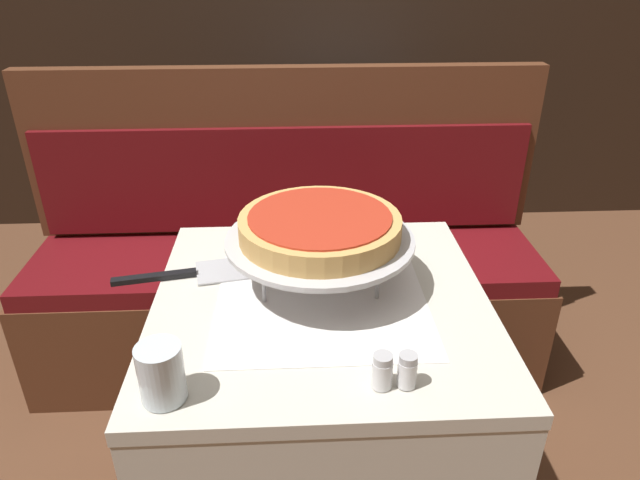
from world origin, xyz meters
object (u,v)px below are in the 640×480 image
(pizza_server, at_px, (190,274))
(salt_shaker, at_px, (382,371))
(water_glass_near, at_px, (161,373))
(pepper_shaker, at_px, (407,370))
(booth_bench, at_px, (288,284))
(deep_dish_pizza, at_px, (319,226))
(napkin_holder, at_px, (300,216))
(condiment_caddy, at_px, (356,96))
(dining_table_rear, at_px, (349,134))
(pizza_pan_stand, at_px, (319,241))
(dining_table_front, at_px, (321,341))

(pizza_server, distance_m, salt_shaker, 0.52)
(water_glass_near, bearing_deg, pepper_shaker, 1.29)
(pepper_shaker, bearing_deg, booth_bench, 101.61)
(pizza_server, bearing_deg, deep_dish_pizza, -8.95)
(pepper_shaker, distance_m, napkin_holder, 0.58)
(booth_bench, distance_m, deep_dish_pizza, 0.88)
(napkin_holder, xyz_separation_m, condiment_caddy, (0.27, 1.23, -0.01))
(salt_shaker, bearing_deg, napkin_holder, 102.28)
(dining_table_rear, distance_m, pizza_pan_stand, 1.43)
(booth_bench, bearing_deg, napkin_holder, -84.46)
(dining_table_rear, height_order, condiment_caddy, condiment_caddy)
(napkin_holder, bearing_deg, water_glass_near, -111.89)
(pizza_pan_stand, distance_m, salt_shaker, 0.34)
(pizza_pan_stand, height_order, pepper_shaker, pizza_pan_stand)
(dining_table_front, bearing_deg, salt_shaker, -72.08)
(water_glass_near, relative_size, pepper_shaker, 1.60)
(dining_table_rear, height_order, booth_bench, booth_bench)
(pizza_pan_stand, height_order, pizza_server, pizza_pan_stand)
(pizza_pan_stand, bearing_deg, water_glass_near, -128.53)
(pizza_server, distance_m, napkin_holder, 0.31)
(dining_table_front, xyz_separation_m, booth_bench, (-0.08, 0.74, -0.32))
(booth_bench, height_order, napkin_holder, booth_bench)
(booth_bench, bearing_deg, pepper_shaker, -78.39)
(pepper_shaker, bearing_deg, pizza_server, 137.95)
(pizza_server, xyz_separation_m, pepper_shaker, (0.41, -0.37, 0.03))
(booth_bench, distance_m, water_glass_near, 1.13)
(deep_dish_pizza, bearing_deg, pizza_server, 171.05)
(dining_table_rear, xyz_separation_m, condiment_caddy, (0.03, 0.07, 0.15))
(pizza_pan_stand, distance_m, pizza_server, 0.30)
(condiment_caddy, bearing_deg, salt_shaker, -94.76)
(dining_table_front, distance_m, pepper_shaker, 0.32)
(pepper_shaker, bearing_deg, dining_table_rear, 87.48)
(deep_dish_pizza, relative_size, condiment_caddy, 2.07)
(booth_bench, xyz_separation_m, condiment_caddy, (0.31, 0.79, 0.47))
(water_glass_near, height_order, napkin_holder, water_glass_near)
(booth_bench, bearing_deg, pizza_pan_stand, -83.40)
(pizza_server, relative_size, water_glass_near, 3.05)
(booth_bench, height_order, salt_shaker, booth_bench)
(dining_table_rear, distance_m, booth_bench, 0.84)
(dining_table_rear, xyz_separation_m, booth_bench, (-0.28, -0.72, -0.32))
(condiment_caddy, bearing_deg, dining_table_rear, -116.11)
(dining_table_rear, bearing_deg, booth_bench, -111.21)
(pizza_pan_stand, xyz_separation_m, deep_dish_pizza, (0.00, -0.00, 0.03))
(dining_table_front, distance_m, dining_table_rear, 1.47)
(pizza_server, xyz_separation_m, napkin_holder, (0.24, 0.19, 0.04))
(dining_table_front, bearing_deg, water_glass_near, -134.35)
(dining_table_rear, bearing_deg, dining_table_front, -97.85)
(deep_dish_pizza, distance_m, pizza_server, 0.31)
(dining_table_front, relative_size, salt_shaker, 11.91)
(pizza_server, xyz_separation_m, salt_shaker, (0.37, -0.37, 0.03))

